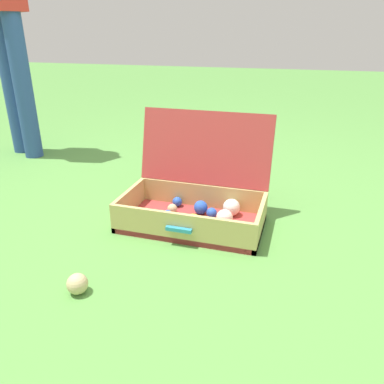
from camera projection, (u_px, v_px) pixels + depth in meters
ground_plane at (179, 228)px, 1.71m from camera, size 16.00×16.00×0.00m
open_suitcase at (196, 199)px, 1.74m from camera, size 0.64×0.47×0.48m
stray_ball_on_grass at (77, 284)px, 1.28m from camera, size 0.07×0.07×0.07m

